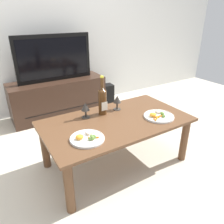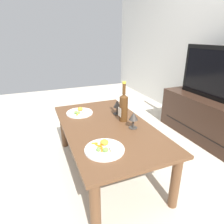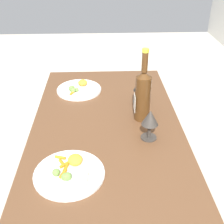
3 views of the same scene
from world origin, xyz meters
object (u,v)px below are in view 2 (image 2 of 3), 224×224
tv_stand (209,120)px  tv_screen (218,74)px  wine_bottle (124,106)px  dinner_plate_right (105,149)px  goblet_left (117,105)px  dinner_plate_left (80,112)px  dining_table (107,133)px  goblet_right (133,117)px

tv_stand → tv_screen: bearing=-90.0°
wine_bottle → dinner_plate_right: bearing=-39.7°
tv_screen → dinner_plate_right: 1.61m
goblet_left → dinner_plate_left: (-0.16, -0.35, -0.09)m
dinner_plate_left → dining_table: bearing=23.0°
dinner_plate_left → dinner_plate_right: (0.73, 0.00, 0.00)m
dining_table → dinner_plate_left: size_ratio=4.95×
wine_bottle → dinner_plate_left: 0.49m
dining_table → goblet_right: size_ratio=8.94×
tv_screen → dinner_plate_left: (-0.28, -1.51, -0.33)m
tv_screen → dinner_plate_left: tv_screen is taller
tv_stand → goblet_right: size_ratio=8.73×
dining_table → dinner_plate_left: 0.41m
dinner_plate_left → dinner_plate_right: 0.73m
dining_table → tv_stand: tv_stand is taller
dining_table → goblet_left: 0.33m
tv_screen → dinner_plate_left: bearing=-100.4°
tv_screen → goblet_left: size_ratio=6.75×
tv_stand → dinner_plate_right: (0.45, -1.51, 0.22)m
tv_stand → goblet_right: goblet_right is taller
goblet_right → wine_bottle: bearing=-176.1°
dining_table → goblet_right: goblet_right is taller
goblet_left → goblet_right: 0.34m
goblet_right → dinner_plate_left: 0.61m
dining_table → dinner_plate_right: size_ratio=4.71×
dinner_plate_left → dinner_plate_right: dinner_plate_right is taller
dining_table → goblet_right: (0.13, 0.19, 0.17)m
dining_table → tv_stand: bearing=93.8°
dinner_plate_left → wine_bottle: bearing=45.7°
tv_stand → dinner_plate_right: dinner_plate_right is taller
dinner_plate_left → dinner_plate_right: bearing=0.1°
goblet_right → tv_stand: bearing=100.8°
tv_screen → dinner_plate_left: size_ratio=3.74×
goblet_left → dinner_plate_left: 0.39m
wine_bottle → goblet_left: wine_bottle is taller
dining_table → tv_screen: bearing=93.8°
dinner_plate_right → tv_screen: bearing=106.8°
wine_bottle → goblet_right: size_ratio=2.52×
wine_bottle → dinner_plate_left: size_ratio=1.39×
goblet_right → goblet_left: bearing=180.0°
dinner_plate_right → goblet_right: bearing=123.9°
tv_screen → wine_bottle: tv_screen is taller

